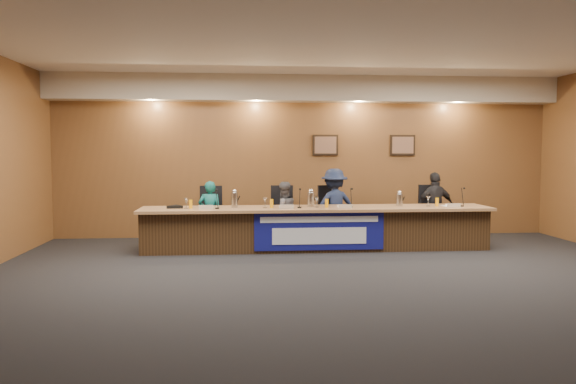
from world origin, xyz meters
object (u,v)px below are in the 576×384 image
(office_chair_c, at_px, (333,217))
(carafe_right, at_px, (399,200))
(dais_body, at_px, (316,229))
(panelist_a, at_px, (210,213))
(office_chair_d, at_px, (433,216))
(carafe_mid, at_px, (311,200))
(panelist_c, at_px, (334,206))
(office_chair_b, at_px, (283,218))
(panelist_d, at_px, (435,207))
(carafe_left, at_px, (235,200))
(banner, at_px, (319,231))
(speakerphone, at_px, (175,207))
(panelist_b, at_px, (283,213))
(office_chair_a, at_px, (210,218))

(office_chair_c, relative_size, carafe_right, 2.22)
(dais_body, relative_size, panelist_a, 5.07)
(office_chair_d, height_order, carafe_mid, carafe_mid)
(office_chair_d, distance_m, carafe_right, 1.19)
(panelist_c, bearing_deg, office_chair_b, -19.64)
(panelist_d, bearing_deg, carafe_left, 0.34)
(dais_body, relative_size, office_chair_c, 12.50)
(banner, height_order, speakerphone, speakerphone)
(carafe_right, bearing_deg, office_chair_d, 38.85)
(panelist_b, distance_m, carafe_right, 2.14)
(panelist_a, distance_m, office_chair_c, 2.32)
(carafe_mid, bearing_deg, dais_body, -22.45)
(banner, xyz_separation_m, office_chair_d, (2.37, 1.14, 0.10))
(dais_body, height_order, carafe_right, carafe_right)
(dais_body, relative_size, panelist_c, 4.28)
(panelist_b, bearing_deg, carafe_right, 143.86)
(office_chair_d, bearing_deg, carafe_left, -174.01)
(office_chair_c, bearing_deg, speakerphone, 176.80)
(panelist_b, height_order, panelist_d, panelist_d)
(panelist_a, relative_size, office_chair_d, 2.46)
(panelist_c, distance_m, office_chair_c, 0.24)
(panelist_b, height_order, carafe_right, panelist_b)
(panelist_a, bearing_deg, speakerphone, 52.65)
(carafe_right, xyz_separation_m, speakerphone, (-3.94, -0.04, -0.08))
(banner, bearing_deg, dais_body, 90.00)
(dais_body, height_order, office_chair_d, dais_body)
(banner, bearing_deg, panelist_d, 23.62)
(panelist_a, distance_m, carafe_right, 3.45)
(panelist_a, bearing_deg, carafe_right, 173.12)
(carafe_mid, relative_size, carafe_right, 1.16)
(office_chair_c, bearing_deg, carafe_mid, -144.65)
(office_chair_a, distance_m, carafe_left, 0.96)
(speakerphone, bearing_deg, panelist_d, 7.65)
(banner, distance_m, office_chair_d, 2.64)
(panelist_a, bearing_deg, dais_body, 164.96)
(banner, bearing_deg, panelist_c, 67.68)
(banner, distance_m, office_chair_a, 2.20)
(dais_body, distance_m, banner, 0.42)
(panelist_d, distance_m, office_chair_a, 4.26)
(banner, height_order, panelist_b, panelist_b)
(dais_body, distance_m, carafe_left, 1.52)
(office_chair_d, relative_size, speakerphone, 1.50)
(banner, xyz_separation_m, panelist_b, (-0.53, 1.04, 0.20))
(panelist_d, bearing_deg, office_chair_b, -11.28)
(panelist_b, relative_size, panelist_c, 0.83)
(panelist_d, relative_size, speakerphone, 4.15)
(panelist_b, distance_m, carafe_mid, 0.79)
(office_chair_c, distance_m, carafe_mid, 0.94)
(banner, height_order, office_chair_d, banner)
(dais_body, bearing_deg, office_chair_d, 16.94)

